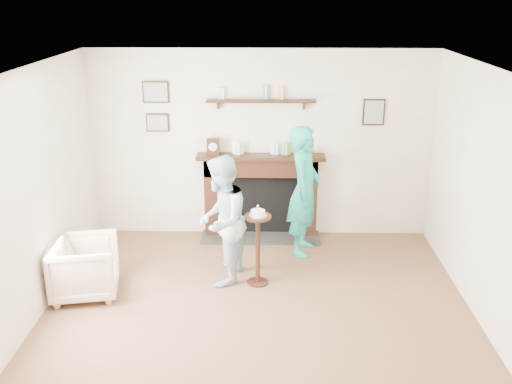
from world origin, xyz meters
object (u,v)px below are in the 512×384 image
Objects in this scene: man at (223,280)px; woman at (302,251)px; pedestal_table at (258,236)px; armchair at (88,294)px.

woman reaches higher than man.
pedestal_table is at bearing 161.06° from woman.
armchair is 2.70m from woman.
armchair is 1.52m from man.
man is at bearing 172.31° from pedestal_table.
pedestal_table is (1.89, 0.29, 0.59)m from armchair.
armchair is at bearing 129.42° from woman.
pedestal_table is at bearing 91.25° from man.
armchair is 0.74× the size of pedestal_table.
man is 1.26m from woman.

